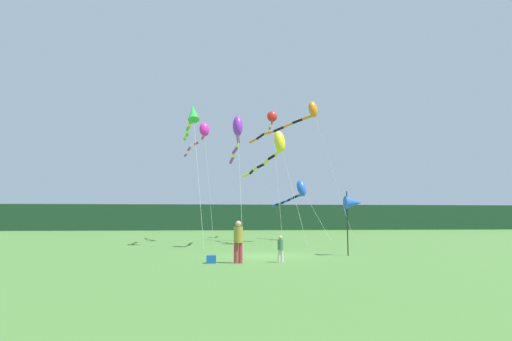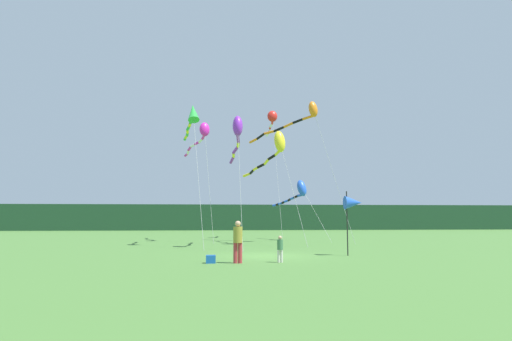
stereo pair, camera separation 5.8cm
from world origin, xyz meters
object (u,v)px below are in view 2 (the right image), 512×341
object	(u,v)px
kite_blue	(299,190)
kite_magenta	(202,134)
kite_yellow	(276,146)
person_child	(280,248)
cooler_box	(211,259)
person_adult	(238,239)
kite_red	(272,118)
kite_purple	(237,131)
banner_flag_pole	(353,203)
kite_green	(192,116)
kite_orange	(304,115)

from	to	relation	value
kite_blue	kite_magenta	distance (m)	9.65
kite_blue	kite_yellow	distance (m)	7.06
person_child	cooler_box	bearing A→B (deg)	179.61
person_child	person_adult	bearing A→B (deg)	-176.29
person_adult	kite_yellow	bearing A→B (deg)	74.12
kite_red	kite_purple	bearing A→B (deg)	-108.70
banner_flag_pole	kite_red	bearing A→B (deg)	95.97
person_child	kite_red	bearing A→B (deg)	83.25
banner_flag_pole	kite_magenta	world-z (taller)	kite_magenta
person_adult	kite_red	xyz separation A→B (m)	(4.31, 20.88, 10.31)
cooler_box	kite_red	world-z (taller)	kite_red
person_child	kite_green	distance (m)	14.75
kite_yellow	kite_magenta	bearing A→B (deg)	140.48
banner_flag_pole	person_child	bearing A→B (deg)	-145.15
kite_orange	kite_green	world-z (taller)	kite_orange
banner_flag_pole	kite_green	xyz separation A→B (m)	(-8.83, 8.19, 6.44)
kite_purple	kite_orange	distance (m)	8.01
kite_magenta	kite_green	bearing A→B (deg)	-95.34
kite_red	kite_magenta	world-z (taller)	kite_red
banner_flag_pole	kite_red	xyz separation A→B (m)	(-1.86, 17.76, 8.64)
banner_flag_pole	kite_blue	xyz separation A→B (m)	(0.08, 14.70, 1.60)
person_adult	kite_green	distance (m)	14.18
kite_orange	kite_magenta	size ratio (longest dim) A/B	1.15
person_child	banner_flag_pole	xyz separation A→B (m)	(4.32, 3.01, 2.04)
person_adult	kite_green	size ratio (longest dim) A/B	0.18
person_adult	kite_orange	xyz separation A→B (m)	(6.02, 14.54, 9.13)
kite_green	kite_red	bearing A→B (deg)	53.90
kite_red	kite_yellow	size ratio (longest dim) A/B	1.46
kite_green	kite_blue	bearing A→B (deg)	36.13
kite_orange	cooler_box	bearing A→B (deg)	-116.48
kite_orange	kite_magenta	distance (m)	8.55
banner_flag_pole	kite_red	distance (m)	19.83
person_adult	banner_flag_pole	xyz separation A→B (m)	(6.17, 3.13, 1.68)
cooler_box	kite_purple	bearing A→B (deg)	80.36
kite_magenta	kite_green	size ratio (longest dim) A/B	0.97
cooler_box	kite_orange	distance (m)	18.93
banner_flag_pole	kite_purple	bearing A→B (deg)	132.58
person_adult	kite_red	distance (m)	23.68
kite_blue	kite_magenta	size ratio (longest dim) A/B	0.67
cooler_box	kite_orange	bearing A→B (deg)	63.52
kite_orange	kite_red	world-z (taller)	kite_red
banner_flag_pole	cooler_box	bearing A→B (deg)	-157.81
cooler_box	kite_purple	world-z (taller)	kite_purple
cooler_box	kite_blue	size ratio (longest dim) A/B	0.06
kite_magenta	kite_green	xyz separation A→B (m)	(-0.50, -5.31, 0.27)
person_child	kite_purple	world-z (taller)	kite_purple
person_child	banner_flag_pole	bearing A→B (deg)	34.85
person_child	kite_orange	xyz separation A→B (m)	(4.17, 14.42, 9.49)
person_adult	kite_purple	xyz separation A→B (m)	(0.42, 9.38, 6.65)
cooler_box	kite_green	distance (m)	14.40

